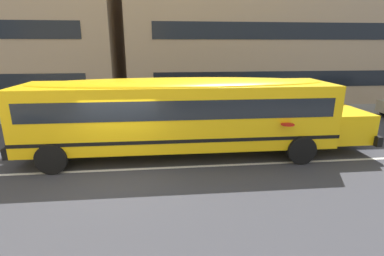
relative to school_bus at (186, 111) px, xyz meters
The scene contains 5 objects.
ground_plane 3.21m from the school_bus, 152.19° to the right, with size 400.00×400.00×0.00m, color #38383D.
sidewalk_far 7.75m from the school_bus, 108.23° to the left, with size 120.00×3.00×0.01m, color gray.
lane_centreline 3.21m from the school_bus, 152.19° to the right, with size 110.00×0.16×0.01m, color silver.
school_bus is the anchor object (origin of this frame).
apartment_block_far_centre 16.85m from the school_bus, 61.34° to the left, with size 21.80×11.05×13.30m.
Camera 1 is at (1.47, -9.40, 4.21)m, focal length 26.68 mm.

